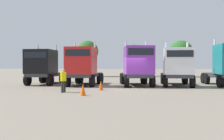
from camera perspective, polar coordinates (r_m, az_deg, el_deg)
ground at (r=19.51m, az=4.58°, el=-4.40°), size 200.00×200.00×0.00m
semi_truck_black at (r=23.72m, az=-16.19°, el=0.86°), size 2.70×5.74×3.94m
semi_truck_red at (r=21.68m, az=-7.06°, el=1.02°), size 2.70×5.88×4.07m
semi_truck_purple at (r=21.25m, az=6.17°, el=1.11°), size 3.35×6.11×4.13m
semi_truck_white at (r=21.76m, az=15.49°, el=0.77°), size 2.91×6.32×3.96m
visitor_in_hivis at (r=16.69m, az=-11.68°, el=-2.11°), size 0.50×0.50×1.64m
traffic_cone_near at (r=14.79m, az=-7.05°, el=-4.73°), size 0.36×0.36×0.75m
traffic_cone_mid at (r=17.85m, az=-2.70°, el=-3.76°), size 0.36×0.36×0.72m
oak_far_left at (r=39.77m, az=-5.91°, el=4.46°), size 3.61×3.61×6.01m
oak_far_centre at (r=41.07m, az=5.36°, el=3.86°), size 3.22×3.22×5.46m
oak_far_right at (r=39.80m, az=16.29°, el=4.07°), size 3.89×3.89×5.90m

